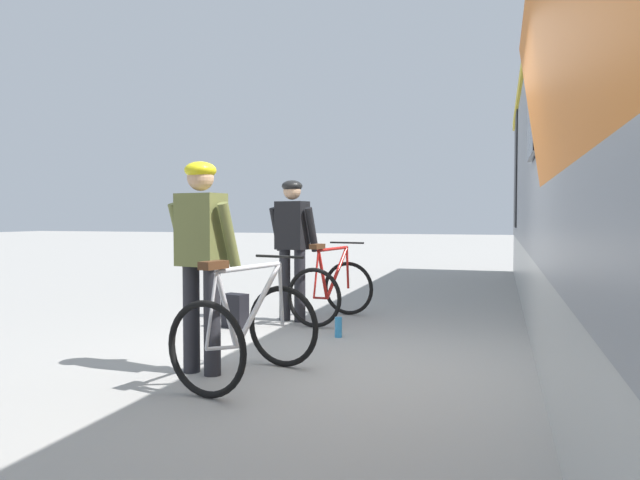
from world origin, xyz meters
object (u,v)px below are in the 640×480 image
(backpack_on_platform, at_px, (235,311))
(bicycle_far_silver, at_px, (248,331))
(cyclist_far_in_olive, at_px, (201,247))
(bicycle_near_red, at_px, (332,289))
(cyclist_near_in_dark, at_px, (292,237))
(water_bottle_near_the_bikes, at_px, (338,327))

(backpack_on_platform, bearing_deg, bicycle_far_silver, -47.70)
(bicycle_far_silver, height_order, backpack_on_platform, bicycle_far_silver)
(cyclist_far_in_olive, relative_size, bicycle_near_red, 1.51)
(bicycle_near_red, height_order, bicycle_far_silver, same)
(backpack_on_platform, bearing_deg, bicycle_near_red, 53.29)
(bicycle_far_silver, bearing_deg, bicycle_near_red, 92.05)
(cyclist_near_in_dark, distance_m, cyclist_far_in_olive, 2.57)
(backpack_on_platform, relative_size, water_bottle_near_the_bikes, 1.83)
(cyclist_near_in_dark, height_order, cyclist_far_in_olive, same)
(bicycle_far_silver, xyz_separation_m, water_bottle_near_the_bikes, (0.24, 1.86, -0.29))
(cyclist_near_in_dark, distance_m, water_bottle_near_the_bikes, 1.49)
(backpack_on_platform, height_order, water_bottle_near_the_bikes, backpack_on_platform)
(bicycle_near_red, xyz_separation_m, water_bottle_near_the_bikes, (0.34, -0.96, -0.29))
(cyclist_near_in_dark, height_order, bicycle_far_silver, cyclist_near_in_dark)
(cyclist_near_in_dark, relative_size, cyclist_far_in_olive, 1.00)
(cyclist_near_in_dark, xyz_separation_m, cyclist_far_in_olive, (0.12, -2.56, 0.00))
(water_bottle_near_the_bikes, bearing_deg, bicycle_far_silver, -97.49)
(cyclist_near_in_dark, distance_m, bicycle_far_silver, 2.80)
(bicycle_near_red, distance_m, bicycle_far_silver, 2.81)
(bicycle_far_silver, bearing_deg, water_bottle_near_the_bikes, 82.51)
(bicycle_near_red, height_order, backpack_on_platform, bicycle_near_red)
(cyclist_far_in_olive, distance_m, bicycle_far_silver, 0.80)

